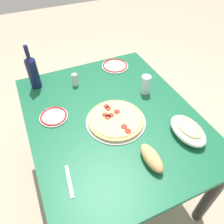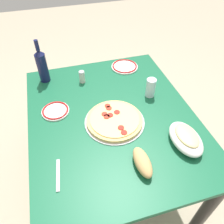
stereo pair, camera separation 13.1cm
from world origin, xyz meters
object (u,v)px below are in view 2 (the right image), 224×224
side_plate_near (55,111)px  side_plate_far (125,66)px  dining_table (112,128)px  bread_loaf (142,162)px  pepperoni_pizza (114,120)px  wine_bottle (42,65)px  spice_shaker (82,77)px  water_glass (151,88)px  baked_pasta_dish (186,138)px

side_plate_near → side_plate_far: same height
dining_table → side_plate_near: side_plate_near is taller
dining_table → side_plate_far: size_ratio=6.00×
side_plate_far → bread_loaf: bearing=-12.8°
pepperoni_pizza → wine_bottle: bearing=-146.1°
pepperoni_pizza → side_plate_far: pepperoni_pizza is taller
pepperoni_pizza → side_plate_near: pepperoni_pizza is taller
wine_bottle → side_plate_far: (0.00, 0.59, -0.11)m
side_plate_near → spice_shaker: bearing=139.7°
pepperoni_pizza → side_plate_near: bearing=-119.4°
side_plate_near → spice_shaker: spice_shaker is taller
dining_table → wine_bottle: bearing=-143.0°
side_plate_near → side_plate_far: 0.66m
bread_loaf → water_glass: bearing=153.1°
dining_table → spice_shaker: 0.42m
dining_table → baked_pasta_dish: (0.30, 0.31, 0.15)m
side_plate_near → bread_loaf: bearing=36.3°
pepperoni_pizza → side_plate_far: bearing=155.5°
wine_bottle → bread_loaf: (0.85, 0.40, -0.09)m
dining_table → spice_shaker: spice_shaker is taller
dining_table → bread_loaf: 0.40m
pepperoni_pizza → wine_bottle: (-0.53, -0.35, 0.11)m
water_glass → spice_shaker: water_glass is taller
water_glass → baked_pasta_dish: bearing=3.4°
dining_table → water_glass: bearing=111.2°
wine_bottle → water_glass: wine_bottle is taller
wine_bottle → side_plate_far: 0.60m
dining_table → spice_shaker: size_ratio=13.83×
side_plate_near → side_plate_far: (-0.34, 0.56, -0.00)m
wine_bottle → water_glass: size_ratio=2.41×
bread_loaf → spice_shaker: spice_shaker is taller
pepperoni_pizza → baked_pasta_dish: (0.25, 0.32, 0.03)m
bread_loaf → wine_bottle: bearing=-154.6°
dining_table → side_plate_far: bearing=153.4°
pepperoni_pizza → side_plate_near: (-0.18, -0.32, -0.01)m
side_plate_far → spice_shaker: size_ratio=2.31×
water_glass → side_plate_near: water_glass is taller
wine_bottle → spice_shaker: (0.09, 0.25, -0.08)m
pepperoni_pizza → wine_bottle: 0.64m
bread_loaf → baked_pasta_dish: bearing=104.4°
pepperoni_pizza → baked_pasta_dish: 0.41m
pepperoni_pizza → bread_loaf: 0.32m
side_plate_near → side_plate_far: size_ratio=0.83×
side_plate_near → spice_shaker: size_ratio=1.92×
wine_bottle → spice_shaker: bearing=69.3°
baked_pasta_dish → wine_bottle: 1.03m
dining_table → baked_pasta_dish: baked_pasta_dish is taller
bread_loaf → spice_shaker: size_ratio=2.02×
pepperoni_pizza → side_plate_far: size_ratio=1.74×
baked_pasta_dish → water_glass: bearing=-176.6°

